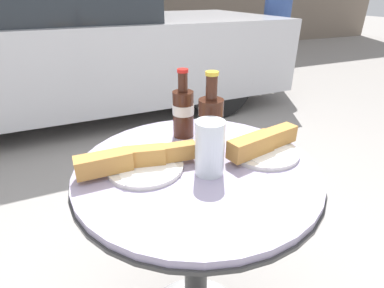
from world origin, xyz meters
TOP-DOWN VIEW (x-y plane):
  - bistro_table at (0.00, 0.00)m, footprint 0.68×0.68m
  - cola_bottle_left at (0.04, 0.19)m, footprint 0.07×0.07m
  - cola_bottle_right at (0.06, 0.05)m, footprint 0.07×0.07m
  - drinking_glass at (0.01, -0.05)m, footprint 0.08×0.08m
  - lunch_plate_near at (-0.15, 0.04)m, footprint 0.32×0.21m
  - lunch_plate_far at (0.20, -0.02)m, footprint 0.25×0.21m
  - parked_car at (-0.31, 2.73)m, footprint 4.54×1.78m
  - pedestrian at (2.29, 2.58)m, footprint 0.33×0.33m

SIDE VIEW (x-z plane):
  - bistro_table at x=0.00m, z-range 0.17..0.91m
  - parked_car at x=-0.31m, z-range -0.04..1.39m
  - lunch_plate_near at x=-0.15m, z-range 0.73..0.80m
  - lunch_plate_far at x=0.20m, z-range 0.73..0.80m
  - drinking_glass at x=0.01m, z-range 0.73..0.88m
  - cola_bottle_left at x=0.04m, z-range 0.72..0.94m
  - cola_bottle_right at x=0.06m, z-range 0.71..0.96m
  - pedestrian at x=2.29m, z-range 0.10..1.70m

